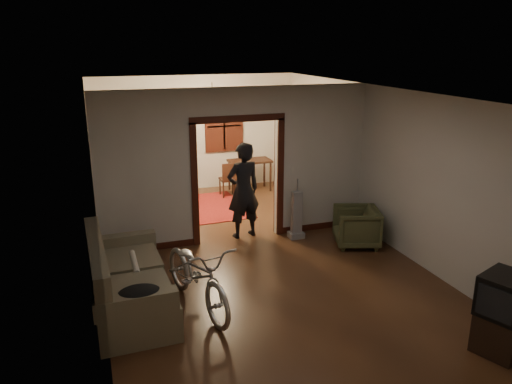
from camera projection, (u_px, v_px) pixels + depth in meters
name	position (u px, v px, depth m)	size (l,w,h in m)	color
floor	(250.00, 253.00, 8.73)	(5.00, 8.50, 0.01)	#351D10
ceiling	(250.00, 91.00, 7.92)	(5.00, 8.50, 0.01)	white
wall_back	(196.00, 133.00, 12.18)	(5.00, 0.02, 2.80)	beige
wall_left	(94.00, 189.00, 7.55)	(0.02, 8.50, 2.80)	beige
wall_right	(380.00, 164.00, 9.10)	(0.02, 8.50, 2.80)	beige
partition_wall	(237.00, 166.00, 9.01)	(5.00, 0.14, 2.80)	beige
door_casing	(237.00, 182.00, 9.09)	(1.74, 0.20, 2.32)	#35130C
far_window	(224.00, 126.00, 12.32)	(0.98, 0.06, 1.28)	black
chandelier	(212.00, 102.00, 10.32)	(0.24, 0.24, 0.24)	#FFE0A5
light_switch	(292.00, 170.00, 9.31)	(0.08, 0.01, 0.12)	silver
sofa	(129.00, 274.00, 6.80)	(0.99, 2.20, 1.01)	brown
rolled_paper	(134.00, 263.00, 7.09)	(0.09, 0.09, 0.74)	beige
jacket	(139.00, 292.00, 5.94)	(0.51, 0.38, 0.15)	black
bicycle	(197.00, 274.00, 6.81)	(0.66, 1.90, 1.00)	silver
armchair	(356.00, 227.00, 8.98)	(0.75, 0.77, 0.70)	#424627
tv_stand	(501.00, 333.00, 5.89)	(0.54, 0.49, 0.49)	black
crt_tv	(507.00, 296.00, 5.75)	(0.57, 0.51, 0.49)	black
vacuum	(296.00, 215.00, 9.28)	(0.28, 0.22, 0.91)	gray
person	(243.00, 190.00, 9.24)	(0.66, 0.43, 1.81)	black
oriental_rug	(208.00, 207.00, 11.11)	(1.58, 2.07, 0.02)	maroon
locker	(147.00, 163.00, 11.62)	(0.85, 0.47, 1.69)	#23351F
globe	(144.00, 116.00, 11.31)	(0.30, 0.30, 0.30)	#1E5972
desk	(250.00, 176.00, 12.31)	(1.03, 0.57, 0.76)	black
desk_chair	(228.00, 179.00, 11.83)	(0.37, 0.37, 0.84)	black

